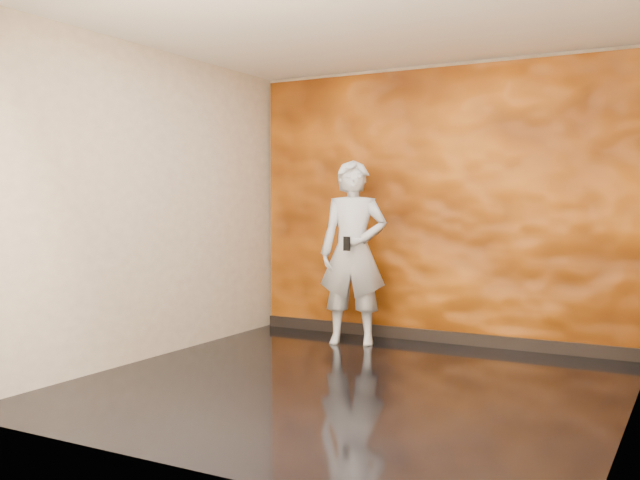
# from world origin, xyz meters

# --- Properties ---
(room) EXTENTS (4.02, 4.02, 2.81)m
(room) POSITION_xyz_m (0.00, 0.00, 1.40)
(room) COLOR black
(room) RESTS_ON ground
(feature_wall) EXTENTS (3.90, 0.06, 2.75)m
(feature_wall) POSITION_xyz_m (0.00, 1.96, 1.38)
(feature_wall) COLOR orange
(feature_wall) RESTS_ON ground
(baseboard) EXTENTS (3.90, 0.04, 0.12)m
(baseboard) POSITION_xyz_m (0.00, 1.92, 0.06)
(baseboard) COLOR black
(baseboard) RESTS_ON ground
(man) EXTENTS (0.77, 0.62, 1.83)m
(man) POSITION_xyz_m (-0.68, 1.45, 0.91)
(man) COLOR #AAB2BC
(man) RESTS_ON ground
(phone) EXTENTS (0.08, 0.02, 0.14)m
(phone) POSITION_xyz_m (-0.61, 1.18, 1.02)
(phone) COLOR black
(phone) RESTS_ON man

